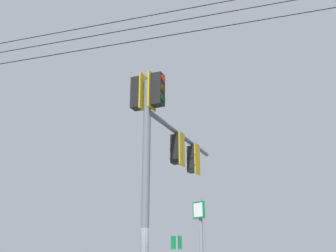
# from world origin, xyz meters

# --- Properties ---
(signal_mast_assembly) EXTENTS (0.97, 5.32, 6.57)m
(signal_mast_assembly) POSITION_xyz_m (-0.63, 1.21, 4.73)
(signal_mast_assembly) COLOR slate
(signal_mast_assembly) RESTS_ON ground
(overhead_wire_span) EXTENTS (23.21, 3.93, 0.93)m
(overhead_wire_span) POSITION_xyz_m (0.46, 0.32, 8.08)
(overhead_wire_span) COLOR black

